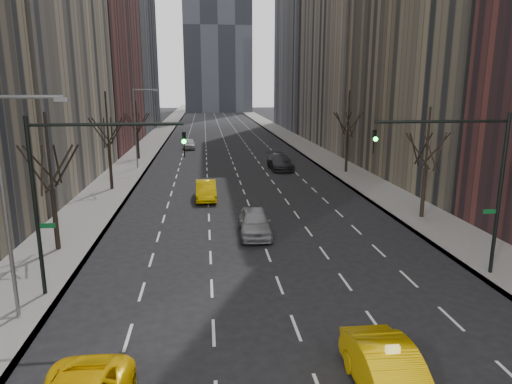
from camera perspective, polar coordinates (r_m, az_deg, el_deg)
name	(u,v)px	position (r m, az deg, el deg)	size (l,w,h in m)	color
sidewalk_left	(152,143)	(79.15, -12.86, 6.05)	(4.50, 320.00, 0.15)	slate
sidewalk_right	(295,141)	(80.19, 4.92, 6.42)	(4.50, 320.00, 0.15)	slate
tree_lw_b	(52,189)	(28.05, -24.12, 0.38)	(3.36, 3.50, 7.82)	black
tree_lw_c	(109,147)	(43.30, -17.90, 5.43)	(3.36, 3.50, 8.74)	black
tree_lw_d	(137,132)	(60.99, -14.61, 7.25)	(3.36, 3.50, 7.36)	black
tree_rw_b	(425,168)	(34.27, 20.41, 2.84)	(3.36, 3.50, 7.82)	black
tree_rw_c	(347,136)	(50.78, 11.36, 6.85)	(3.36, 3.50, 8.74)	black
traffic_mast_left	(73,177)	(21.25, -21.89, 1.70)	(6.69, 0.39, 8.00)	black
traffic_mast_right	(470,169)	(23.98, 25.15, 2.61)	(6.69, 0.39, 8.00)	black
streetlight_near	(12,185)	(19.92, -28.21, 0.76)	(2.83, 0.22, 9.00)	slate
streetlight_far	(138,120)	(53.75, -14.52, 8.72)	(2.83, 0.22, 9.00)	slate
taxi_sedan	(391,377)	(15.32, 16.47, -21.29)	(1.73, 4.97, 1.64)	#ECB204
silver_sedan_ahead	(255,222)	(29.27, -0.16, -3.78)	(1.98, 4.93, 1.68)	#919398
far_taxi	(206,190)	(38.59, -6.27, 0.22)	(1.66, 4.77, 1.57)	yellow
far_suv_grey	(280,162)	(52.50, 3.04, 3.78)	(2.40, 5.90, 1.71)	#2A2A2F
far_car_white	(189,144)	(70.56, -8.37, 5.99)	(1.82, 4.54, 1.55)	silver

